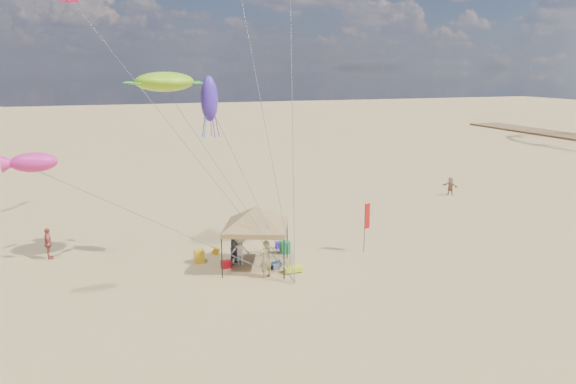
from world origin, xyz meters
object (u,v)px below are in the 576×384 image
object	(u,v)px
person_near_b	(237,247)
person_near_c	(240,250)
chair_yellow	(199,256)
beach_cart	(292,269)
person_near_a	(266,259)
cooler_blue	(281,245)
chair_green	(285,247)
canopy_tent	(256,209)
cooler_red	(226,264)
feather_flag	(367,219)
person_far_a	(48,243)
person_far_c	(450,186)

from	to	relation	value
person_near_b	person_near_c	world-z (taller)	person_near_b
chair_yellow	person_near_b	bearing A→B (deg)	-22.51
beach_cart	person_near_a	world-z (taller)	person_near_a
person_near_a	person_near_b	xyz separation A→B (m)	(-0.91, 2.34, -0.05)
cooler_blue	person_near_a	distance (m)	4.52
cooler_blue	chair_green	xyz separation A→B (m)	(-0.03, -0.89, 0.16)
beach_cart	person_near_c	world-z (taller)	person_near_c
person_near_b	person_near_c	xyz separation A→B (m)	(0.12, -0.22, -0.12)
canopy_tent	person_near_a	distance (m)	2.66
chair_green	beach_cart	world-z (taller)	chair_green
person_near_b	cooler_red	bearing A→B (deg)	172.15
chair_green	chair_yellow	distance (m)	4.84
feather_flag	person_far_a	size ratio (longest dim) A/B	1.63
person_near_c	person_near_a	bearing A→B (deg)	126.94
chair_green	person_near_a	size ratio (longest dim) A/B	0.36
feather_flag	person_near_c	xyz separation A→B (m)	(-7.26, 0.33, -1.14)
canopy_tent	cooler_red	bearing A→B (deg)	163.04
canopy_tent	person_far_a	distance (m)	11.75
person_near_b	person_far_a	size ratio (longest dim) A/B	1.04
feather_flag	cooler_blue	world-z (taller)	feather_flag
beach_cart	person_far_c	xyz separation A→B (m)	(18.00, 11.96, 0.55)
canopy_tent	person_near_c	xyz separation A→B (m)	(-0.70, 0.68, -2.40)
person_near_c	person_near_b	bearing A→B (deg)	-45.01
chair_yellow	person_far_c	world-z (taller)	person_far_c
cooler_red	person_far_c	xyz separation A→B (m)	(21.07, 10.20, 0.56)
beach_cart	person_near_a	size ratio (longest dim) A/B	0.47
person_near_a	person_near_c	distance (m)	2.27
canopy_tent	person_near_a	bearing A→B (deg)	-86.68
cooler_red	chair_green	bearing A→B (deg)	17.47
chair_green	cooler_blue	bearing A→B (deg)	88.07
person_near_a	person_far_c	size ratio (longest dim) A/B	1.29
beach_cart	person_near_b	xyz separation A→B (m)	(-2.37, 2.20, 0.71)
chair_green	person_far_c	xyz separation A→B (m)	(17.43, 9.05, 0.40)
person_near_a	person_near_b	world-z (taller)	person_near_a
person_near_b	chair_yellow	bearing A→B (deg)	117.65
chair_yellow	beach_cart	xyz separation A→B (m)	(4.27, -2.98, -0.15)
canopy_tent	person_far_c	distance (m)	22.40
chair_yellow	person_near_b	xyz separation A→B (m)	(1.89, -0.78, 0.56)
chair_yellow	person_far_a	size ratio (longest dim) A/B	0.40
feather_flag	person_near_a	bearing A→B (deg)	-164.56
person_far_c	person_near_b	bearing A→B (deg)	-94.65
feather_flag	chair_yellow	distance (m)	9.50
person_near_a	person_far_c	distance (m)	22.92
beach_cart	person_near_c	xyz separation A→B (m)	(-2.26, 1.98, 0.60)
chair_yellow	person_near_b	distance (m)	2.12
beach_cart	person_near_b	bearing A→B (deg)	137.19
person_near_a	chair_yellow	bearing A→B (deg)	-68.93
canopy_tent	beach_cart	bearing A→B (deg)	-40.10
person_near_b	person_far_a	bearing A→B (deg)	117.22
chair_yellow	person_near_a	bearing A→B (deg)	-48.12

